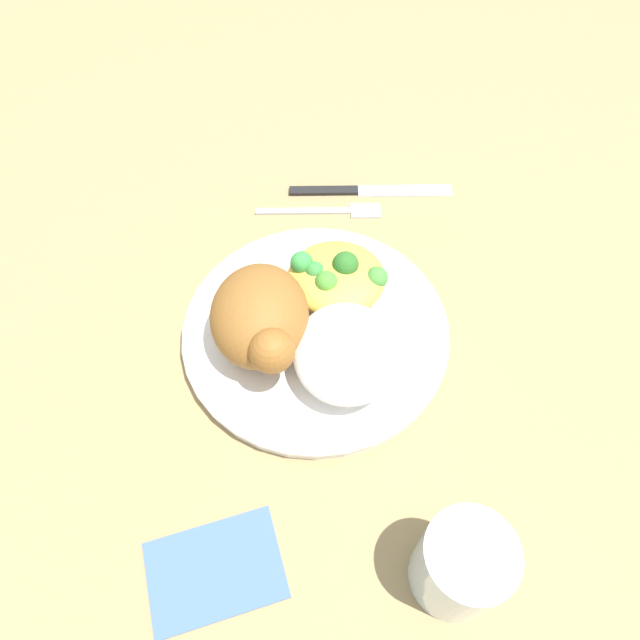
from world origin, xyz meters
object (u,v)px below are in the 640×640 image
object	(u,v)px
rice_pile	(351,353)
knife	(360,190)
mac_cheese_with_broccoli	(340,276)
fork	(330,210)
napkin	(220,570)
plate	(320,330)
water_glass	(467,565)
roasted_chicken	(265,318)

from	to	relation	value
rice_pile	knife	distance (m)	0.25
mac_cheese_with_broccoli	fork	distance (m)	0.12
fork	napkin	size ratio (longest dim) A/B	1.38
plate	knife	size ratio (longest dim) A/B	1.35
plate	water_glass	world-z (taller)	water_glass
rice_pile	plate	bearing A→B (deg)	-148.58
fork	knife	xyz separation A→B (m)	(-0.03, 0.04, 0.00)
mac_cheese_with_broccoli	napkin	size ratio (longest dim) A/B	0.96
plate	knife	bearing A→B (deg)	165.85
knife	rice_pile	bearing A→B (deg)	-5.50
water_glass	plate	bearing A→B (deg)	-155.26
knife	plate	bearing A→B (deg)	-14.15
plate	roasted_chicken	xyz separation A→B (m)	(0.01, -0.05, 0.04)
water_glass	napkin	xyz separation A→B (m)	(-0.01, -0.18, -0.04)
rice_pile	mac_cheese_with_broccoli	world-z (taller)	rice_pile
rice_pile	fork	bearing A→B (deg)	-176.42
plate	fork	distance (m)	0.17
water_glass	rice_pile	bearing A→B (deg)	-157.04
napkin	roasted_chicken	bearing A→B (deg)	171.16
knife	napkin	xyz separation A→B (m)	(0.41, -0.13, -0.00)
plate	napkin	size ratio (longest dim) A/B	2.50
roasted_chicken	napkin	bearing A→B (deg)	-8.84
roasted_chicken	knife	world-z (taller)	roasted_chicken
mac_cheese_with_broccoli	napkin	world-z (taller)	mac_cheese_with_broccoli
plate	roasted_chicken	distance (m)	0.07
napkin	mac_cheese_with_broccoli	bearing A→B (deg)	158.87
rice_pile	mac_cheese_with_broccoli	bearing A→B (deg)	-176.14
knife	fork	bearing A→B (deg)	-48.96
rice_pile	water_glass	xyz separation A→B (m)	(0.18, 0.07, 0.00)
plate	water_glass	bearing A→B (deg)	24.74
roasted_chicken	mac_cheese_with_broccoli	distance (m)	0.09
fork	knife	bearing A→B (deg)	131.04
water_glass	mac_cheese_with_broccoli	bearing A→B (deg)	-163.14
rice_pile	fork	distance (m)	0.21
roasted_chicken	rice_pile	world-z (taller)	roasted_chicken
roasted_chicken	knife	size ratio (longest dim) A/B	0.62
roasted_chicken	water_glass	size ratio (longest dim) A/B	1.45
knife	napkin	distance (m)	0.43
mac_cheese_with_broccoli	knife	distance (m)	0.16
fork	plate	bearing A→B (deg)	-4.66
fork	water_glass	size ratio (longest dim) A/B	1.74
mac_cheese_with_broccoli	rice_pile	bearing A→B (deg)	3.86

